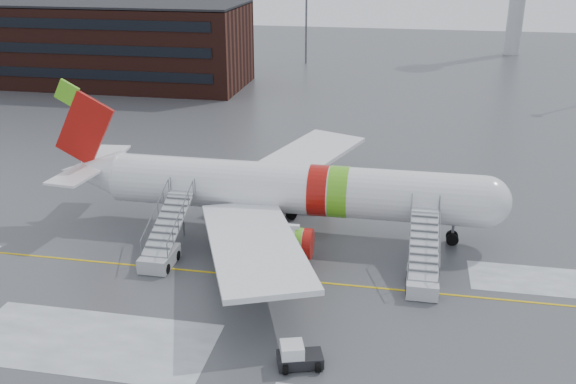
% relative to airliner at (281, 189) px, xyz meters
% --- Properties ---
extents(ground, '(260.00, 260.00, 0.00)m').
position_rel_airliner_xyz_m(ground, '(-1.62, -6.64, -3.42)').
color(ground, '#494C4F').
rests_on(ground, ground).
extents(airliner, '(35.03, 32.97, 11.18)m').
position_rel_airliner_xyz_m(airliner, '(0.00, 0.00, 0.00)').
color(airliner, white).
rests_on(airliner, ground).
extents(airstair_fwd, '(2.05, 7.70, 3.48)m').
position_rel_airliner_xyz_m(airstair_fwd, '(10.72, -6.54, -2.35)').
color(airstair_fwd, '#B5B7BD').
rests_on(airstair_fwd, ground).
extents(airstair_aft, '(2.05, 7.70, 3.48)m').
position_rel_airliner_xyz_m(airstair_aft, '(-7.09, -6.54, -2.35)').
color(airstair_aft, '#A5A7AC').
rests_on(airstair_aft, ground).
extents(pushback_tug, '(2.66, 2.29, 1.36)m').
position_rel_airliner_xyz_m(pushback_tug, '(4.20, -16.58, -2.81)').
color(pushback_tug, black).
rests_on(pushback_tug, ground).
extents(terminal_building, '(62.00, 16.11, 12.30)m').
position_rel_airliner_xyz_m(terminal_building, '(-46.62, 48.34, 2.78)').
color(terminal_building, '#3F1E16').
rests_on(terminal_building, ground).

